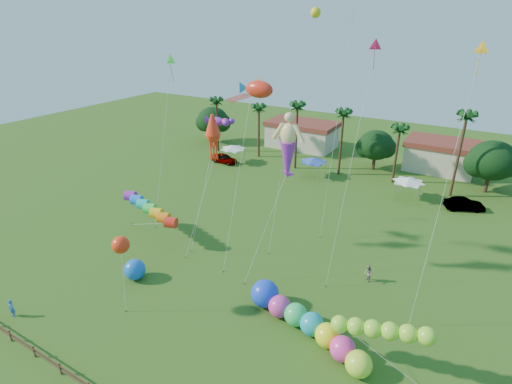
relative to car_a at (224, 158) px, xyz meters
The scene contains 20 objects.
ground 41.13m from the car_a, 58.78° to the right, with size 160.00×160.00×0.00m, color #285116.
tree_line 26.63m from the car_a, 19.53° to the left, with size 69.46×8.91×11.00m.
buildings_row 23.53m from the car_a, 39.14° to the left, with size 35.00×7.00×4.00m.
tent_row 15.49m from the car_a, ahead, with size 31.00×4.00×0.60m.
car_a is the anchor object (origin of this frame).
car_b 36.36m from the car_a, ahead, with size 1.64×4.69×1.55m, color #4C4C54.
spectator_a 40.11m from the car_a, 80.31° to the right, with size 0.58×0.38×1.60m, color #3769C1.
spectator_b 36.24m from the car_a, 33.47° to the right, with size 0.81×0.63×1.66m, color gray.
caterpillar_inflatable 40.04m from the car_a, 46.13° to the right, with size 11.44×5.38×2.37m.
blue_ball 32.78m from the car_a, 69.47° to the right, with size 1.98×1.98×1.98m, color blue.
rainbow_tube 26.32m from the car_a, 70.64° to the right, with size 9.89×2.45×3.58m.
green_worm 43.11m from the car_a, 44.06° to the right, with size 9.14×1.46×3.69m.
orange_ball_kite 37.23m from the car_a, 67.19° to the right, with size 1.74×1.74×6.93m.
merman_kite 32.71m from the car_a, 43.73° to the right, with size 3.02×6.04×14.59m.
fish_kite 31.34m from the car_a, 47.10° to the right, with size 4.35×7.30×17.35m.
squid_kite 28.12m from the car_a, 56.40° to the right, with size 2.03×5.12×14.13m.
lobster_kite 26.52m from the car_a, 55.70° to the right, with size 3.22×5.93×13.46m.
delta_kite_red 38.84m from the car_a, 33.62° to the right, with size 1.52×4.46×20.99m.
delta_kite_yellow 45.53m from the car_a, 30.50° to the right, with size 1.35×3.52×21.14m.
delta_kite_green 26.46m from the car_a, 69.44° to the right, with size 1.75×4.05×19.00m.
Camera 1 is at (15.74, -16.29, 22.53)m, focal length 28.00 mm.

